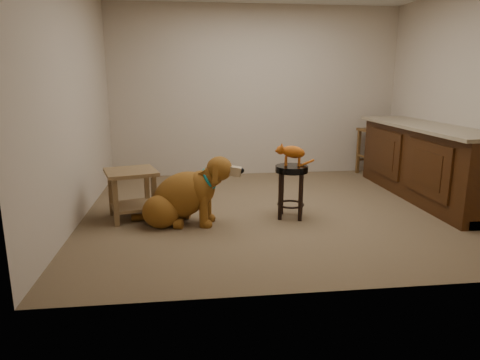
{
  "coord_description": "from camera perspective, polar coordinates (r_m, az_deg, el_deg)",
  "views": [
    {
      "loc": [
        -1.06,
        -4.73,
        1.51
      ],
      "look_at": [
        -0.53,
        -0.32,
        0.45
      ],
      "focal_mm": 32.0,
      "sensor_mm": 36.0,
      "label": 1
    }
  ],
  "objects": [
    {
      "name": "cabinet_run",
      "position": [
        5.96,
        23.56,
        1.95
      ],
      "size": [
        0.7,
        2.56,
        0.94
      ],
      "color": "#3C1F0A",
      "rests_on": "ground"
    },
    {
      "name": "golden_retriever",
      "position": [
        4.55,
        -7.65,
        -2.23
      ],
      "size": [
        1.2,
        0.68,
        0.78
      ],
      "rotation": [
        0.0,
        0.0,
        -0.23
      ],
      "color": "brown",
      "rests_on": "ground"
    },
    {
      "name": "room_shell",
      "position": [
        4.85,
        5.97,
        15.32
      ],
      "size": [
        4.54,
        4.04,
        2.62
      ],
      "color": "#BDAC98",
      "rests_on": "ground"
    },
    {
      "name": "wood_stool",
      "position": [
        7.15,
        17.27,
        3.73
      ],
      "size": [
        0.46,
        0.46,
        0.73
      ],
      "rotation": [
        0.0,
        0.0,
        0.18
      ],
      "color": "brown",
      "rests_on": "ground"
    },
    {
      "name": "floor",
      "position": [
        5.08,
        5.51,
        -3.93
      ],
      "size": [
        4.5,
        4.0,
        0.01
      ],
      "primitive_type": "cube",
      "color": "brown",
      "rests_on": "ground"
    },
    {
      "name": "tabby_kitten",
      "position": [
        4.65,
        6.84,
        3.66
      ],
      "size": [
        0.43,
        0.2,
        0.27
      ],
      "rotation": [
        0.0,
        0.0,
        -0.3
      ],
      "color": "#A14910",
      "rests_on": "padded_stool"
    },
    {
      "name": "side_table",
      "position": [
        4.8,
        -14.25,
        -0.89
      ],
      "size": [
        0.65,
        0.65,
        0.54
      ],
      "rotation": [
        0.0,
        0.0,
        0.28
      ],
      "color": "brown",
      "rests_on": "ground"
    },
    {
      "name": "padded_stool",
      "position": [
        4.71,
        6.86,
        -0.13
      ],
      "size": [
        0.38,
        0.38,
        0.58
      ],
      "rotation": [
        0.0,
        0.0,
        -0.3
      ],
      "color": "black",
      "rests_on": "ground"
    }
  ]
}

